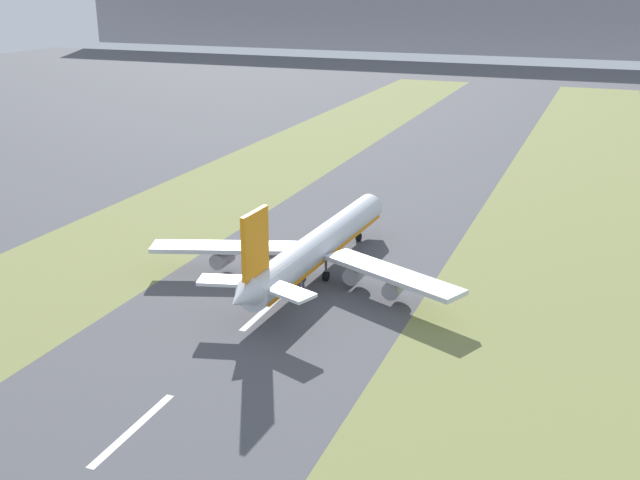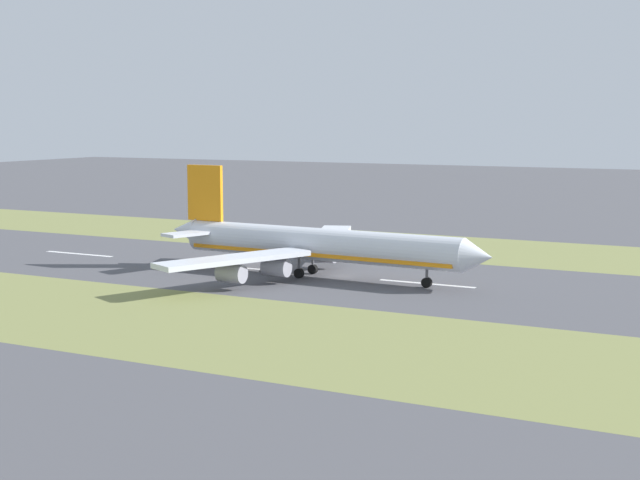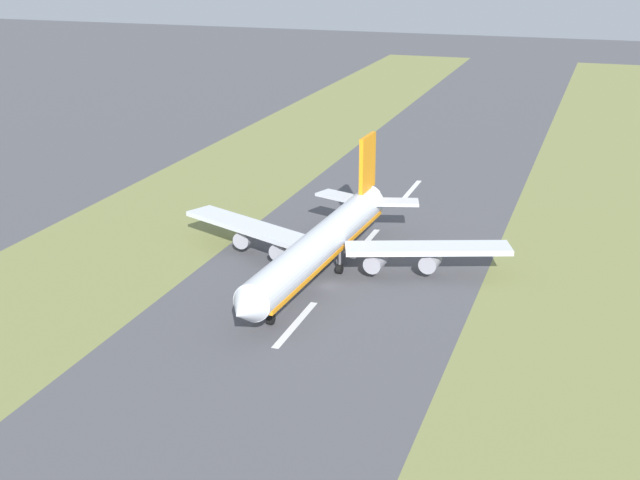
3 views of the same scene
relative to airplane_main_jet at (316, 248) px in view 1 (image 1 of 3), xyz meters
name	(u,v)px [view 1 (image 1 of 3)]	position (x,y,z in m)	size (l,w,h in m)	color
ground_plane	(314,266)	(-2.59, 5.19, -6.02)	(800.00, 800.00, 0.00)	#4C4C51
grass_median_west	(129,239)	(-47.59, 5.19, -6.02)	(40.00, 600.00, 0.01)	olive
grass_median_east	(540,298)	(42.41, 5.19, -6.02)	(40.00, 600.00, 0.01)	olive
centreline_dash_near	(133,429)	(-2.59, -58.10, -6.01)	(1.20, 18.00, 0.01)	silver
centreline_dash_mid	(265,310)	(-2.59, -18.10, -6.01)	(1.20, 18.00, 0.01)	silver
centreline_dash_far	(341,241)	(-2.59, 21.90, -6.01)	(1.20, 18.00, 0.01)	silver
airplane_main_jet	(316,248)	(0.00, 0.00, 0.00)	(64.07, 67.18, 20.20)	silver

